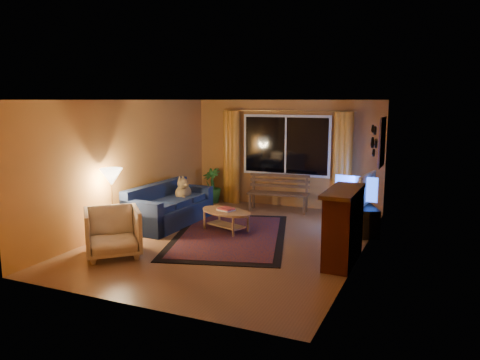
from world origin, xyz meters
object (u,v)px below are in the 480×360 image
at_px(bench, 278,203).
at_px(coffee_table, 226,221).
at_px(armchair, 113,230).
at_px(floor_lamp, 113,205).
at_px(tv_console, 360,217).
at_px(sofa, 170,205).

relative_size(bench, coffee_table, 1.22).
height_order(armchair, floor_lamp, floor_lamp).
bearing_deg(tv_console, sofa, 173.33).
distance_m(bench, armchair, 4.23).
bearing_deg(coffee_table, sofa, 179.66).
distance_m(sofa, tv_console, 3.77).
distance_m(armchair, tv_console, 4.62).
bearing_deg(bench, tv_console, -31.28).
bearing_deg(bench, armchair, -117.85).
height_order(bench, tv_console, tv_console).
height_order(coffee_table, tv_console, tv_console).
height_order(bench, sofa, sofa).
height_order(sofa, tv_console, sofa).
height_order(sofa, floor_lamp, floor_lamp).
xyz_separation_m(sofa, tv_console, (3.61, 1.08, -0.14)).
xyz_separation_m(floor_lamp, coffee_table, (1.64, 1.29, -0.43)).
bearing_deg(sofa, tv_console, 19.17).
bearing_deg(tv_console, armchair, -160.83).
xyz_separation_m(bench, floor_lamp, (-2.03, -3.23, 0.43)).
distance_m(bench, floor_lamp, 3.83).
distance_m(sofa, coffee_table, 1.28).
relative_size(sofa, coffee_table, 1.79).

